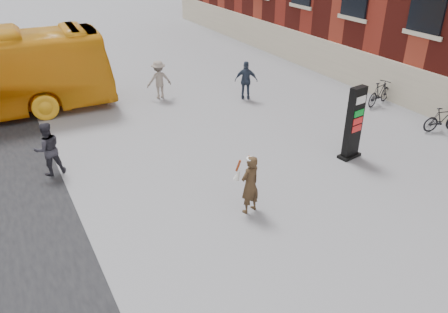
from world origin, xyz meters
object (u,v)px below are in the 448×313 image
bike_5 (443,119)px  pedestrian_b (159,80)px  pedestrian_a (48,149)px  info_pylon (354,123)px  pedestrian_c (246,80)px  bike_7 (379,93)px  woman (250,184)px

bike_5 → pedestrian_b: bearing=59.0°
pedestrian_a → pedestrian_b: size_ratio=1.01×
pedestrian_a → bike_5: pedestrian_a is taller
info_pylon → pedestrian_c: 6.62m
pedestrian_a → bike_5: bearing=158.6°
bike_5 → info_pylon: bearing=104.8°
bike_5 → bike_7: (0.00, 3.22, 0.05)m
pedestrian_a → pedestrian_c: (9.01, 2.87, -0.00)m
pedestrian_a → pedestrian_c: bearing=-168.4°
woman → bike_5: 9.42m
bike_5 → pedestrian_c: bearing=51.3°
woman → pedestrian_a: pedestrian_a is taller
pedestrian_a → bike_5: 14.33m
woman → pedestrian_a: (-4.45, 4.82, -0.00)m
pedestrian_b → bike_5: size_ratio=1.08×
info_pylon → pedestrian_c: info_pylon is taller
pedestrian_c → bike_7: (4.80, -3.44, -0.34)m
woman → bike_5: size_ratio=1.07×
info_pylon → woman: bearing=-174.9°
info_pylon → pedestrian_b: 9.34m
woman → pedestrian_c: (4.56, 7.69, -0.01)m
woman → pedestrian_b: (1.15, 9.71, -0.01)m
pedestrian_a → woman: bearing=126.7°
pedestrian_c → bike_7: 5.92m
pedestrian_c → bike_7: pedestrian_c is taller
bike_5 → bike_7: bike_7 is taller
pedestrian_b → pedestrian_c: (3.41, -2.02, 0.01)m
bike_5 → bike_7: 3.22m
woman → pedestrian_c: size_ratio=0.98×
pedestrian_a → pedestrian_c: 9.46m
info_pylon → bike_5: bearing=-8.6°
pedestrian_a → bike_5: size_ratio=1.09×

